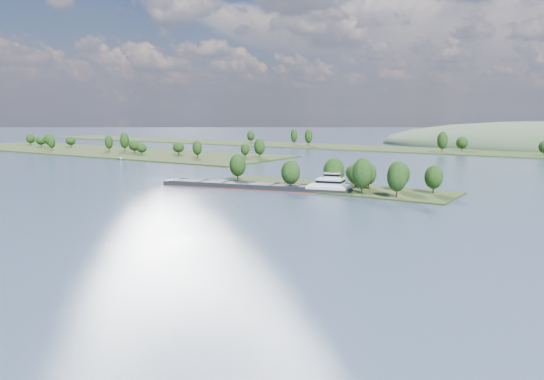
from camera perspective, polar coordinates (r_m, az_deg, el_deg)
The scene contains 6 objects.
ground at distance 160.39m, azimuth -3.83°, elevation -2.38°, with size 1800.00×1800.00×0.00m, color #3C4F69.
tree_island at distance 206.29m, azimuth 7.15°, elevation 1.14°, with size 100.00×31.71×14.43m.
left_bank at distance 419.42m, azimuth -17.68°, elevation 4.07°, with size 300.00×80.00×15.72m.
back_shoreline at distance 415.99m, azimuth 20.89°, elevation 3.87°, with size 900.00×60.00×16.40m.
cargo_barge at distance 207.08m, azimuth -0.51°, elevation 0.47°, with size 77.15×26.07×10.42m.
motorboat at distance 343.14m, azimuth -15.95°, elevation 3.28°, with size 1.99×5.28×2.04m, color white.
Camera 1 is at (94.02, -6.40, 30.17)m, focal length 35.00 mm.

